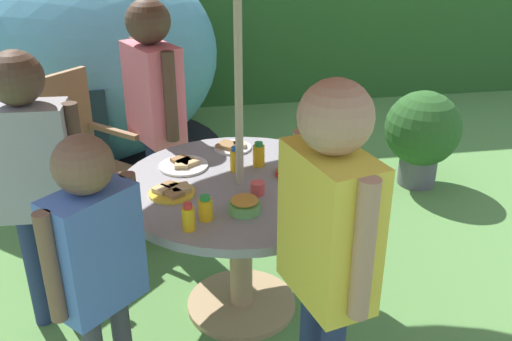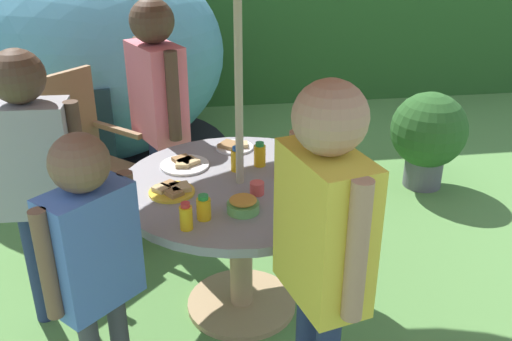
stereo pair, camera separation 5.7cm
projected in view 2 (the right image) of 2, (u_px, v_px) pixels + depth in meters
name	position (u px, v px, depth m)	size (l,w,h in m)	color
ground_plane	(242.00, 307.00, 2.94)	(10.00, 10.00, 0.02)	#548442
garden_table	(240.00, 211.00, 2.69)	(1.13, 1.13, 0.71)	tan
wooden_chair	(77.00, 153.00, 3.29)	(0.64, 0.64, 1.02)	#93704C
dome_tent	(84.00, 55.00, 4.39)	(2.27, 2.27, 1.65)	teal
potted_plant	(428.00, 134.00, 4.01)	(0.54, 0.54, 0.70)	#595960
child_in_pink_shirt	(157.00, 92.00, 3.20)	(0.35, 0.44, 1.44)	navy
child_in_grey_shirt	(33.00, 160.00, 2.48)	(0.46, 0.23, 1.36)	navy
child_in_blue_shirt	(92.00, 248.00, 2.01)	(0.35, 0.34, 1.21)	#3F3F47
child_in_yellow_shirt	(324.00, 228.00, 1.89)	(0.29, 0.46, 1.42)	navy
snack_bowl	(243.00, 205.00, 2.36)	(0.14, 0.14, 0.07)	#66B259
plate_front_edge	(185.00, 164.00, 2.79)	(0.24, 0.24, 0.03)	white
plate_mid_right	(172.00, 190.00, 2.52)	(0.21, 0.21, 0.03)	yellow
plate_back_edge	(298.00, 172.00, 2.70)	(0.22, 0.22, 0.03)	red
plate_far_right	(234.00, 146.00, 2.98)	(0.20, 0.20, 0.03)	white
juice_bottle_near_left	(204.00, 208.00, 2.30)	(0.06, 0.06, 0.11)	yellow
juice_bottle_near_right	(237.00, 159.00, 2.72)	(0.06, 0.06, 0.12)	yellow
juice_bottle_far_left	(260.00, 155.00, 2.77)	(0.06, 0.06, 0.12)	yellow
juice_bottle_center_front	(186.00, 217.00, 2.23)	(0.05, 0.05, 0.12)	yellow
cup_near	(257.00, 188.00, 2.51)	(0.06, 0.06, 0.06)	#E04C47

